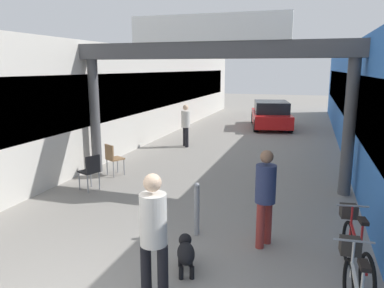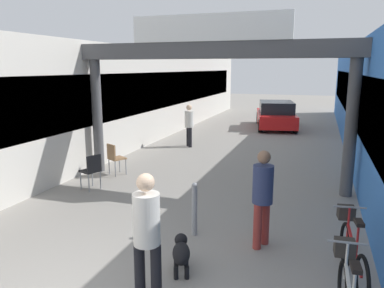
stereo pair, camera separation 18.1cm
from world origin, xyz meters
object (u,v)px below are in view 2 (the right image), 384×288
dog_on_leash (181,252)px  cafe_chair_wood_farther (115,156)px  bicycle_red_second (352,251)px  bollard_post_metal (194,208)px  pedestrian_with_dog (147,230)px  cafe_chair_black_nearer (92,169)px  pedestrian_carrying_crate (189,123)px  pedestrian_companion (263,193)px  parked_car_red (276,115)px

dog_on_leash → cafe_chair_wood_farther: size_ratio=0.78×
bicycle_red_second → bollard_post_metal: bearing=165.7°
pedestrian_with_dog → dog_on_leash: 1.09m
bollard_post_metal → cafe_chair_black_nearer: bearing=153.5°
pedestrian_carrying_crate → bollard_post_metal: bearing=-70.0°
bollard_post_metal → cafe_chair_wood_farther: bearing=138.8°
pedestrian_companion → pedestrian_with_dog: bearing=-119.6°
dog_on_leash → bicycle_red_second: 2.43m
pedestrian_with_dog → parked_car_red: 14.99m
cafe_chair_black_nearer → parked_car_red: size_ratio=0.21×
pedestrian_with_dog → pedestrian_carrying_crate: size_ratio=1.07×
pedestrian_with_dog → pedestrian_companion: pedestrian_with_dog is taller
dog_on_leash → pedestrian_with_dog: bearing=-99.5°
dog_on_leash → bicycle_red_second: (2.36, 0.57, 0.14)m
parked_car_red → pedestrian_carrying_crate: bearing=-114.6°
pedestrian_with_dog → bollard_post_metal: pedestrian_with_dog is taller
cafe_chair_black_nearer → cafe_chair_wood_farther: bearing=96.2°
bicycle_red_second → cafe_chair_black_nearer: 6.17m
pedestrian_companion → parked_car_red: (-1.24, 12.98, -0.30)m
pedestrian_companion → pedestrian_carrying_crate: pedestrian_companion is taller
cafe_chair_black_nearer → parked_car_red: bearing=74.5°
cafe_chair_wood_farther → dog_on_leash: bearing=-49.5°
bollard_post_metal → dog_on_leash: bearing=-80.6°
pedestrian_companion → cafe_chair_wood_farther: pedestrian_companion is taller
dog_on_leash → bollard_post_metal: size_ratio=0.71×
pedestrian_with_dog → cafe_chair_wood_farther: (-3.39, 4.98, -0.44)m
dog_on_leash → cafe_chair_black_nearer: 4.41m
bicycle_red_second → parked_car_red: bearing=100.8°
pedestrian_carrying_crate → cafe_chair_wood_farther: (-0.69, -4.33, -0.37)m
cafe_chair_wood_farther → pedestrian_carrying_crate: bearing=81.0°
bicycle_red_second → cafe_chair_wood_farther: (-5.89, 3.57, 0.10)m
cafe_chair_wood_farther → bollard_post_metal: bearing=-41.2°
pedestrian_companion → parked_car_red: pedestrian_companion is taller
bollard_post_metal → cafe_chair_wood_farther: bollard_post_metal is taller
bicycle_red_second → bollard_post_metal: bollard_post_metal is taller
pedestrian_with_dog → parked_car_red: bearing=90.4°
pedestrian_carrying_crate → parked_car_red: size_ratio=0.38×
pedestrian_carrying_crate → cafe_chair_wood_farther: size_ratio=1.80×
cafe_chair_black_nearer → pedestrian_companion: bearing=-20.5°
pedestrian_with_dog → parked_car_red: size_ratio=0.40×
pedestrian_carrying_crate → bollard_post_metal: size_ratio=1.63×
cafe_chair_black_nearer → cafe_chair_wood_farther: 1.33m
bollard_post_metal → pedestrian_companion: bearing=-2.5°
pedestrian_with_dog → pedestrian_companion: bearing=60.4°
bollard_post_metal → cafe_chair_black_nearer: bollard_post_metal is taller
cafe_chair_black_nearer → cafe_chair_wood_farther: same height
bollard_post_metal → bicycle_red_second: bearing=-14.3°
cafe_chair_black_nearer → parked_car_red: 11.76m
cafe_chair_black_nearer → pedestrian_with_dog: bearing=-48.4°
cafe_chair_black_nearer → parked_car_red: (3.15, 11.33, 0.10)m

